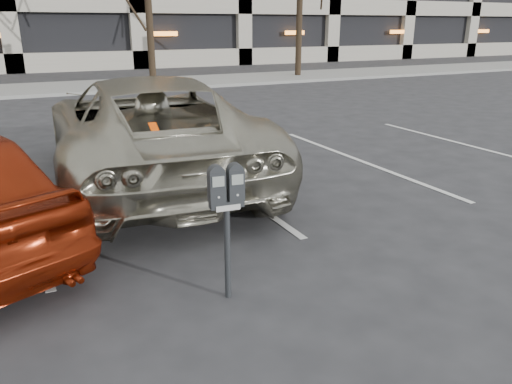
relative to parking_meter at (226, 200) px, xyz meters
The scene contains 5 objects.
ground 1.47m from the parking_meter, 94.14° to the left, with size 140.00×140.00×0.00m, color #28282B.
sidewalk 17.13m from the parking_meter, 90.27° to the left, with size 80.00×4.00×0.12m, color gray.
stall_lines 3.84m from the parking_meter, 113.47° to the left, with size 16.90×5.20×0.00m.
parking_meter is the anchor object (origin of this frame).
suv_silver 3.94m from the parking_meter, 85.37° to the left, with size 3.26×6.24×1.68m.
Camera 1 is at (-1.49, -4.90, 2.41)m, focal length 35.00 mm.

